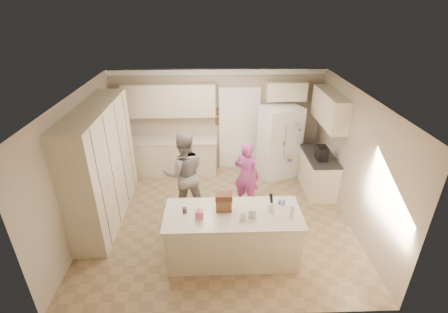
{
  "coord_description": "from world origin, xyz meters",
  "views": [
    {
      "loc": [
        -0.09,
        -5.46,
        4.17
      ],
      "look_at": [
        0.1,
        0.35,
        1.25
      ],
      "focal_mm": 26.0,
      "sensor_mm": 36.0,
      "label": 1
    }
  ],
  "objects_px": {
    "tissue_box": "(199,214)",
    "teen_girl": "(246,175)",
    "coffee_maker": "(322,153)",
    "utensil_crock": "(272,207)",
    "island_base": "(233,236)",
    "dollhouse_body": "(224,204)",
    "refrigerator": "(279,142)",
    "teen_boy": "(184,174)"
  },
  "relations": [
    {
      "from": "tissue_box",
      "to": "teen_girl",
      "type": "xyz_separation_m",
      "value": [
        0.92,
        1.65,
        -0.24
      ]
    },
    {
      "from": "island_base",
      "to": "dollhouse_body",
      "type": "relative_size",
      "value": 8.46
    },
    {
      "from": "utensil_crock",
      "to": "island_base",
      "type": "bearing_deg",
      "value": -175.6
    },
    {
      "from": "coffee_maker",
      "to": "teen_boy",
      "type": "height_order",
      "value": "teen_boy"
    },
    {
      "from": "island_base",
      "to": "utensil_crock",
      "type": "xyz_separation_m",
      "value": [
        0.65,
        0.05,
        0.56
      ]
    },
    {
      "from": "coffee_maker",
      "to": "utensil_crock",
      "type": "height_order",
      "value": "coffee_maker"
    },
    {
      "from": "tissue_box",
      "to": "teen_boy",
      "type": "relative_size",
      "value": 0.08
    },
    {
      "from": "dollhouse_body",
      "to": "tissue_box",
      "type": "bearing_deg",
      "value": -153.43
    },
    {
      "from": "island_base",
      "to": "teen_girl",
      "type": "relative_size",
      "value": 1.46
    },
    {
      "from": "refrigerator",
      "to": "coffee_maker",
      "type": "height_order",
      "value": "refrigerator"
    },
    {
      "from": "tissue_box",
      "to": "dollhouse_body",
      "type": "xyz_separation_m",
      "value": [
        0.4,
        0.2,
        0.04
      ]
    },
    {
      "from": "island_base",
      "to": "utensil_crock",
      "type": "distance_m",
      "value": 0.86
    },
    {
      "from": "tissue_box",
      "to": "teen_girl",
      "type": "bearing_deg",
      "value": 60.66
    },
    {
      "from": "refrigerator",
      "to": "teen_boy",
      "type": "relative_size",
      "value": 1.01
    },
    {
      "from": "refrigerator",
      "to": "tissue_box",
      "type": "relative_size",
      "value": 12.86
    },
    {
      "from": "refrigerator",
      "to": "island_base",
      "type": "height_order",
      "value": "refrigerator"
    },
    {
      "from": "teen_boy",
      "to": "tissue_box",
      "type": "bearing_deg",
      "value": 91.87
    },
    {
      "from": "dollhouse_body",
      "to": "island_base",
      "type": "bearing_deg",
      "value": -33.69
    },
    {
      "from": "refrigerator",
      "to": "coffee_maker",
      "type": "bearing_deg",
      "value": -73.17
    },
    {
      "from": "utensil_crock",
      "to": "teen_girl",
      "type": "xyz_separation_m",
      "value": [
        -0.28,
        1.5,
        -0.25
      ]
    },
    {
      "from": "island_base",
      "to": "tissue_box",
      "type": "xyz_separation_m",
      "value": [
        -0.55,
        -0.1,
        0.56
      ]
    },
    {
      "from": "dollhouse_body",
      "to": "teen_boy",
      "type": "distance_m",
      "value": 1.53
    },
    {
      "from": "utensil_crock",
      "to": "tissue_box",
      "type": "distance_m",
      "value": 1.21
    },
    {
      "from": "tissue_box",
      "to": "dollhouse_body",
      "type": "distance_m",
      "value": 0.45
    },
    {
      "from": "coffee_maker",
      "to": "teen_girl",
      "type": "xyz_separation_m",
      "value": [
        -1.68,
        -0.35,
        -0.32
      ]
    },
    {
      "from": "dollhouse_body",
      "to": "utensil_crock",
      "type": "bearing_deg",
      "value": -3.58
    },
    {
      "from": "island_base",
      "to": "teen_girl",
      "type": "height_order",
      "value": "teen_girl"
    },
    {
      "from": "refrigerator",
      "to": "dollhouse_body",
      "type": "height_order",
      "value": "refrigerator"
    },
    {
      "from": "coffee_maker",
      "to": "tissue_box",
      "type": "bearing_deg",
      "value": -142.43
    },
    {
      "from": "utensil_crock",
      "to": "dollhouse_body",
      "type": "height_order",
      "value": "dollhouse_body"
    },
    {
      "from": "utensil_crock",
      "to": "teen_boy",
      "type": "bearing_deg",
      "value": 138.96
    },
    {
      "from": "utensil_crock",
      "to": "dollhouse_body",
      "type": "distance_m",
      "value": 0.8
    },
    {
      "from": "coffee_maker",
      "to": "dollhouse_body",
      "type": "relative_size",
      "value": 1.15
    },
    {
      "from": "teen_boy",
      "to": "utensil_crock",
      "type": "bearing_deg",
      "value": 127.24
    },
    {
      "from": "teen_boy",
      "to": "teen_girl",
      "type": "distance_m",
      "value": 1.3
    },
    {
      "from": "tissue_box",
      "to": "teen_girl",
      "type": "distance_m",
      "value": 1.9
    },
    {
      "from": "utensil_crock",
      "to": "teen_girl",
      "type": "distance_m",
      "value": 1.54
    },
    {
      "from": "refrigerator",
      "to": "coffee_maker",
      "type": "relative_size",
      "value": 6.0
    },
    {
      "from": "refrigerator",
      "to": "teen_boy",
      "type": "height_order",
      "value": "refrigerator"
    },
    {
      "from": "refrigerator",
      "to": "utensil_crock",
      "type": "xyz_separation_m",
      "value": [
        -0.67,
        -2.86,
        0.1
      ]
    },
    {
      "from": "teen_boy",
      "to": "teen_girl",
      "type": "bearing_deg",
      "value": 174.13
    },
    {
      "from": "coffee_maker",
      "to": "island_base",
      "type": "height_order",
      "value": "coffee_maker"
    }
  ]
}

